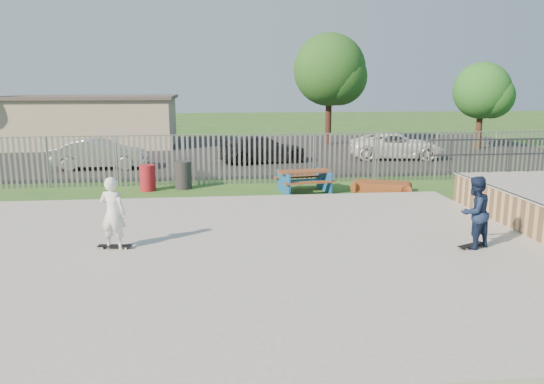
{
  "coord_description": "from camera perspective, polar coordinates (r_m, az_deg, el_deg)",
  "views": [
    {
      "loc": [
        -0.45,
        -12.01,
        4.03
      ],
      "look_at": [
        1.12,
        2.0,
        1.1
      ],
      "focal_mm": 35.0,
      "sensor_mm": 36.0,
      "label": 1
    }
  ],
  "objects": [
    {
      "name": "fence",
      "position": [
        16.93,
        -1.37,
        1.43
      ],
      "size": [
        26.04,
        16.02,
        2.0
      ],
      "color": "gray",
      "rests_on": "ground"
    },
    {
      "name": "ground",
      "position": [
        12.68,
        -4.05,
        -6.83
      ],
      "size": [
        120.0,
        120.0,
        0.0
      ],
      "primitive_type": "plane",
      "color": "#28591E",
      "rests_on": "ground"
    },
    {
      "name": "parking_lot",
      "position": [
        31.27,
        -5.53,
        4.3
      ],
      "size": [
        40.0,
        18.0,
        0.02
      ],
      "primitive_type": "cube",
      "color": "black",
      "rests_on": "ground"
    },
    {
      "name": "car_silver",
      "position": [
        26.2,
        -17.97,
        3.92
      ],
      "size": [
        4.3,
        1.52,
        1.41
      ],
      "primitive_type": "imported",
      "rotation": [
        0.0,
        0.0,
        1.56
      ],
      "color": "#B8B8BD",
      "rests_on": "parking_lot"
    },
    {
      "name": "funbox",
      "position": [
        20.24,
        11.68,
        0.55
      ],
      "size": [
        2.07,
        1.54,
        0.37
      ],
      "rotation": [
        0.0,
        0.0,
        -0.37
      ],
      "color": "brown",
      "rests_on": "ground"
    },
    {
      "name": "skateboard_a",
      "position": [
        13.6,
        20.68,
        -5.45
      ],
      "size": [
        0.81,
        0.52,
        0.08
      ],
      "rotation": [
        0.0,
        0.0,
        0.44
      ],
      "color": "black",
      "rests_on": "concrete_slab"
    },
    {
      "name": "tree_right",
      "position": [
        34.79,
        21.64,
        10.08
      ],
      "size": [
        3.39,
        3.39,
        5.23
      ],
      "color": "#462B1C",
      "rests_on": "ground"
    },
    {
      "name": "tree_mid",
      "position": [
        34.9,
        6.2,
        12.93
      ],
      "size": [
        4.61,
        4.61,
        7.12
      ],
      "color": "#3C2118",
      "rests_on": "ground"
    },
    {
      "name": "car_white",
      "position": [
        29.03,
        13.22,
        4.85
      ],
      "size": [
        5.15,
        2.84,
        1.37
      ],
      "primitive_type": "imported",
      "rotation": [
        0.0,
        0.0,
        1.45
      ],
      "color": "white",
      "rests_on": "parking_lot"
    },
    {
      "name": "skater_white",
      "position": [
        12.99,
        -16.76,
        -2.19
      ],
      "size": [
        0.73,
        0.58,
        1.73
      ],
      "primitive_type": "imported",
      "rotation": [
        0.0,
        0.0,
        2.84
      ],
      "color": "white",
      "rests_on": "concrete_slab"
    },
    {
      "name": "trash_bin_grey",
      "position": [
        20.63,
        -9.53,
        1.81
      ],
      "size": [
        0.63,
        0.63,
        1.06
      ],
      "primitive_type": "cylinder",
      "color": "#28282B",
      "rests_on": "ground"
    },
    {
      "name": "trash_bin_red",
      "position": [
        20.51,
        -13.24,
        1.49
      ],
      "size": [
        0.59,
        0.59,
        0.98
      ],
      "primitive_type": "cylinder",
      "color": "maroon",
      "rests_on": "ground"
    },
    {
      "name": "concrete_slab",
      "position": [
        12.65,
        -4.05,
        -6.5
      ],
      "size": [
        15.0,
        12.0,
        0.15
      ],
      "primitive_type": "cube",
      "color": "gray",
      "rests_on": "ground"
    },
    {
      "name": "picnic_table",
      "position": [
        19.79,
        3.48,
        1.19
      ],
      "size": [
        2.15,
        1.87,
        0.81
      ],
      "rotation": [
        0.0,
        0.0,
        0.17
      ],
      "color": "brown",
      "rests_on": "ground"
    },
    {
      "name": "car_dark",
      "position": [
        26.97,
        -1.01,
        4.62
      ],
      "size": [
        4.89,
        2.8,
        1.34
      ],
      "primitive_type": "imported",
      "rotation": [
        0.0,
        0.0,
        1.78
      ],
      "color": "black",
      "rests_on": "parking_lot"
    },
    {
      "name": "skateboard_b",
      "position": [
        13.2,
        -16.54,
        -5.68
      ],
      "size": [
        0.82,
        0.3,
        0.08
      ],
      "rotation": [
        0.0,
        0.0,
        -0.13
      ],
      "color": "black",
      "rests_on": "concrete_slab"
    },
    {
      "name": "skater_navy",
      "position": [
        13.39,
        20.94,
        -2.06
      ],
      "size": [
        1.04,
        0.95,
        1.73
      ],
      "primitive_type": "imported",
      "rotation": [
        0.0,
        0.0,
        3.58
      ],
      "color": "#142140",
      "rests_on": "concrete_slab"
    },
    {
      "name": "building",
      "position": [
        35.9,
        -18.67,
        7.27
      ],
      "size": [
        10.4,
        6.4,
        3.2
      ],
      "color": "#B3A78A",
      "rests_on": "ground"
    }
  ]
}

